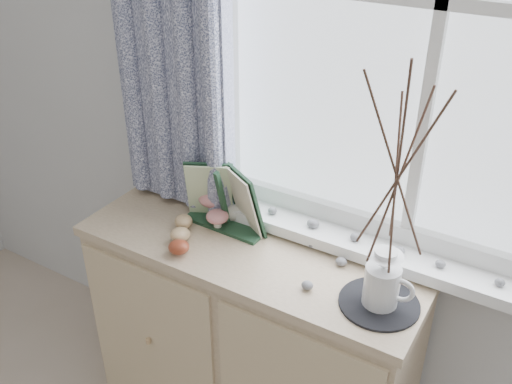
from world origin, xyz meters
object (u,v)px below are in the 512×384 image
(botanical_book, at_px, (220,200))
(twig_pitcher, at_px, (398,170))
(sideboard, at_px, (251,340))
(toadstool_cluster, at_px, (215,203))

(botanical_book, height_order, twig_pitcher, twig_pitcher)
(twig_pitcher, bearing_deg, sideboard, 168.52)
(toadstool_cluster, height_order, twig_pitcher, twig_pitcher)
(toadstool_cluster, xyz_separation_m, twig_pitcher, (0.67, -0.13, 0.38))
(toadstool_cluster, bearing_deg, twig_pitcher, -11.40)
(botanical_book, bearing_deg, sideboard, -12.35)
(twig_pitcher, bearing_deg, botanical_book, 166.61)
(sideboard, distance_m, twig_pitcher, 0.99)
(botanical_book, distance_m, toadstool_cluster, 0.09)
(sideboard, relative_size, toadstool_cluster, 7.15)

